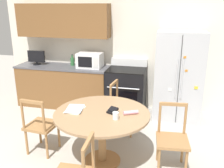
{
  "coord_description": "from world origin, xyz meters",
  "views": [
    {
      "loc": [
        1.04,
        -2.53,
        2.17
      ],
      "look_at": [
        0.15,
        1.15,
        0.95
      ],
      "focal_mm": 40.0,
      "sensor_mm": 36.0,
      "label": 1
    }
  ],
  "objects_px": {
    "oven_range": "(126,90)",
    "countertop_tv": "(36,57)",
    "microwave": "(90,60)",
    "wallet": "(113,111)",
    "dining_chair_far": "(123,108)",
    "candle_glass": "(116,116)",
    "counter_bottle": "(72,61)",
    "refrigerator": "(179,76)",
    "dining_chair_right": "(172,139)",
    "dining_chair_left": "(41,126)"
  },
  "relations": [
    {
      "from": "countertop_tv",
      "to": "counter_bottle",
      "type": "relative_size",
      "value": 1.62
    },
    {
      "from": "dining_chair_far",
      "to": "refrigerator",
      "type": "bearing_deg",
      "value": 138.06
    },
    {
      "from": "refrigerator",
      "to": "dining_chair_left",
      "type": "distance_m",
      "value": 2.69
    },
    {
      "from": "dining_chair_far",
      "to": "dining_chair_left",
      "type": "xyz_separation_m",
      "value": [
        -1.06,
        -0.93,
        0.0
      ]
    },
    {
      "from": "oven_range",
      "to": "countertop_tv",
      "type": "relative_size",
      "value": 2.81
    },
    {
      "from": "dining_chair_right",
      "to": "dining_chair_left",
      "type": "relative_size",
      "value": 1.0
    },
    {
      "from": "wallet",
      "to": "countertop_tv",
      "type": "bearing_deg",
      "value": 139.89
    },
    {
      "from": "oven_range",
      "to": "microwave",
      "type": "height_order",
      "value": "microwave"
    },
    {
      "from": "refrigerator",
      "to": "countertop_tv",
      "type": "xyz_separation_m",
      "value": [
        -3.02,
        0.04,
        0.21
      ]
    },
    {
      "from": "dining_chair_far",
      "to": "dining_chair_right",
      "type": "xyz_separation_m",
      "value": [
        0.85,
        -0.87,
        0.0
      ]
    },
    {
      "from": "candle_glass",
      "to": "wallet",
      "type": "height_order",
      "value": "candle_glass"
    },
    {
      "from": "microwave",
      "to": "wallet",
      "type": "height_order",
      "value": "microwave"
    },
    {
      "from": "microwave",
      "to": "dining_chair_left",
      "type": "height_order",
      "value": "microwave"
    },
    {
      "from": "refrigerator",
      "to": "dining_chair_left",
      "type": "bearing_deg",
      "value": -138.36
    },
    {
      "from": "oven_range",
      "to": "counter_bottle",
      "type": "relative_size",
      "value": 4.56
    },
    {
      "from": "countertop_tv",
      "to": "dining_chair_right",
      "type": "bearing_deg",
      "value": -30.64
    },
    {
      "from": "oven_range",
      "to": "wallet",
      "type": "distance_m",
      "value": 1.82
    },
    {
      "from": "dining_chair_far",
      "to": "candle_glass",
      "type": "xyz_separation_m",
      "value": [
        0.12,
        -1.11,
        0.37
      ]
    },
    {
      "from": "dining_chair_far",
      "to": "dining_chair_right",
      "type": "height_order",
      "value": "same"
    },
    {
      "from": "oven_range",
      "to": "dining_chair_left",
      "type": "relative_size",
      "value": 1.2
    },
    {
      "from": "microwave",
      "to": "wallet",
      "type": "relative_size",
      "value": 3.11
    },
    {
      "from": "microwave",
      "to": "dining_chair_left",
      "type": "relative_size",
      "value": 0.56
    },
    {
      "from": "dining_chair_far",
      "to": "dining_chair_right",
      "type": "bearing_deg",
      "value": 50.22
    },
    {
      "from": "refrigerator",
      "to": "dining_chair_right",
      "type": "xyz_separation_m",
      "value": [
        -0.08,
        -1.71,
        -0.42
      ]
    },
    {
      "from": "microwave",
      "to": "dining_chair_right",
      "type": "xyz_separation_m",
      "value": [
        1.73,
        -1.78,
        -0.62
      ]
    },
    {
      "from": "refrigerator",
      "to": "wallet",
      "type": "relative_size",
      "value": 10.43
    },
    {
      "from": "oven_range",
      "to": "counter_bottle",
      "type": "height_order",
      "value": "counter_bottle"
    },
    {
      "from": "refrigerator",
      "to": "wallet",
      "type": "bearing_deg",
      "value": -116.69
    },
    {
      "from": "microwave",
      "to": "countertop_tv",
      "type": "distance_m",
      "value": 1.21
    },
    {
      "from": "countertop_tv",
      "to": "dining_chair_left",
      "type": "height_order",
      "value": "countertop_tv"
    },
    {
      "from": "refrigerator",
      "to": "oven_range",
      "type": "distance_m",
      "value": 1.09
    },
    {
      "from": "wallet",
      "to": "microwave",
      "type": "bearing_deg",
      "value": 116.66
    },
    {
      "from": "counter_bottle",
      "to": "candle_glass",
      "type": "xyz_separation_m",
      "value": [
        1.43,
        -2.1,
        -0.18
      ]
    },
    {
      "from": "dining_chair_right",
      "to": "candle_glass",
      "type": "bearing_deg",
      "value": 12.21
    },
    {
      "from": "dining_chair_far",
      "to": "dining_chair_left",
      "type": "distance_m",
      "value": 1.41
    },
    {
      "from": "countertop_tv",
      "to": "dining_chair_right",
      "type": "distance_m",
      "value": 3.48
    },
    {
      "from": "refrigerator",
      "to": "dining_chair_left",
      "type": "relative_size",
      "value": 1.89
    },
    {
      "from": "wallet",
      "to": "dining_chair_right",
      "type": "bearing_deg",
      "value": 3.76
    },
    {
      "from": "microwave",
      "to": "candle_glass",
      "type": "height_order",
      "value": "microwave"
    },
    {
      "from": "refrigerator",
      "to": "countertop_tv",
      "type": "distance_m",
      "value": 3.03
    },
    {
      "from": "dining_chair_far",
      "to": "dining_chair_left",
      "type": "height_order",
      "value": "same"
    },
    {
      "from": "dining_chair_far",
      "to": "dining_chair_left",
      "type": "bearing_deg",
      "value": -43.06
    },
    {
      "from": "countertop_tv",
      "to": "candle_glass",
      "type": "height_order",
      "value": "countertop_tv"
    },
    {
      "from": "microwave",
      "to": "counter_bottle",
      "type": "distance_m",
      "value": 0.44
    },
    {
      "from": "microwave",
      "to": "countertop_tv",
      "type": "height_order",
      "value": "countertop_tv"
    },
    {
      "from": "dining_chair_right",
      "to": "wallet",
      "type": "relative_size",
      "value": 5.53
    },
    {
      "from": "oven_range",
      "to": "countertop_tv",
      "type": "height_order",
      "value": "countertop_tv"
    },
    {
      "from": "oven_range",
      "to": "microwave",
      "type": "xyz_separation_m",
      "value": [
        -0.79,
        0.05,
        0.58
      ]
    },
    {
      "from": "counter_bottle",
      "to": "dining_chair_far",
      "type": "distance_m",
      "value": 1.74
    },
    {
      "from": "countertop_tv",
      "to": "dining_chair_left",
      "type": "bearing_deg",
      "value": -60.15
    }
  ]
}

